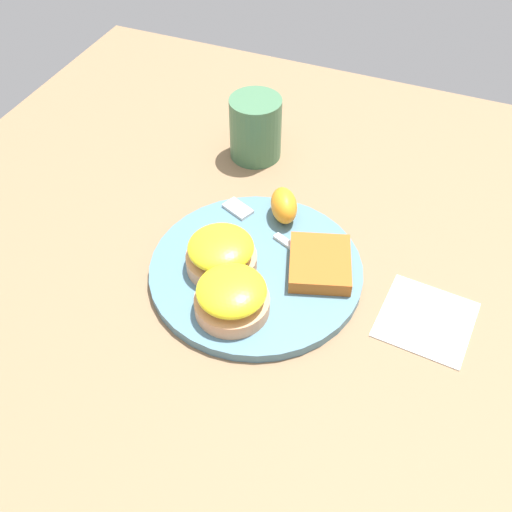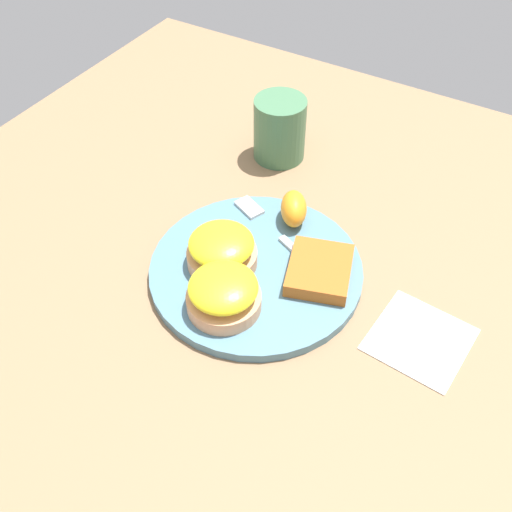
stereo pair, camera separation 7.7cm
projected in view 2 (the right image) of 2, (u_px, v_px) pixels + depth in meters
The scene contains 9 objects.
ground_plane at pixel (256, 274), 0.79m from camera, with size 1.10×1.10×0.00m, color #846647.
plate at pixel (256, 270), 0.79m from camera, with size 0.28×0.28×0.01m, color slate.
sandwich_benedict_left at pixel (222, 250), 0.77m from camera, with size 0.09×0.09×0.05m.
sandwich_benedict_right at pixel (221, 292), 0.72m from camera, with size 0.09×0.09×0.05m.
hashbrown_patty at pixel (320, 270), 0.77m from camera, with size 0.09×0.08×0.02m, color #B0581E.
orange_wedge at pixel (295, 209), 0.83m from camera, with size 0.06×0.04×0.04m, color orange.
fork at pixel (278, 234), 0.82m from camera, with size 0.10×0.20×0.00m.
cup at pixel (280, 129), 0.94m from camera, with size 0.11×0.08×0.10m.
napkin at pixel (420, 339), 0.72m from camera, with size 0.11×0.11×0.00m, color white.
Camera 2 is at (-0.46, -0.27, 0.59)m, focal length 42.00 mm.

